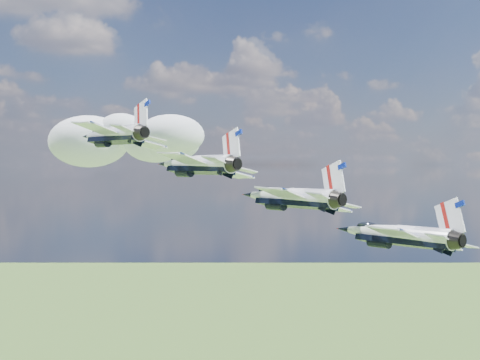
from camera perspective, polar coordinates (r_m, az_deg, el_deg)
name	(u,v)px	position (r m, az deg, el deg)	size (l,w,h in m)	color
cloud_far	(135,131)	(284.31, -8.95, 4.13)	(59.41, 46.68, 23.34)	white
jet_0	(111,135)	(78.90, -10.93, 3.82)	(10.34, 15.30, 4.57)	white
jet_1	(195,164)	(73.27, -3.90, 1.37)	(10.34, 15.30, 4.57)	white
jet_2	(288,197)	(69.07, 4.13, -1.45)	(10.34, 15.30, 4.57)	white
jet_3	(394,234)	(66.57, 13.00, -4.53)	(10.34, 15.30, 4.57)	white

